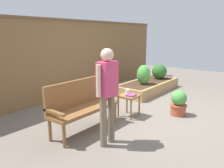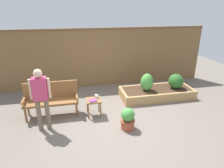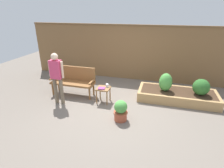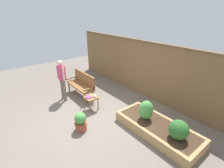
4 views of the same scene
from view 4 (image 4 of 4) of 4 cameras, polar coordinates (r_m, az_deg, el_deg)
The scene contains 11 objects.
ground_plane at distance 5.55m, azimuth -7.73°, elevation -11.31°, with size 14.00×14.00×0.00m, color #70665B.
fence_back at distance 6.59m, azimuth 11.39°, elevation 4.93°, with size 8.40×0.14×2.16m.
garden_bench at distance 6.73m, azimuth -10.15°, elevation 0.43°, with size 1.44×0.48×0.94m.
side_table at distance 5.77m, azimuth -7.10°, elevation -5.14°, with size 0.40×0.40×0.48m.
cup_on_table at distance 5.69m, azimuth -5.81°, elevation -4.05°, with size 0.13×0.09×0.10m.
book_on_table at distance 5.71m, azimuth -7.95°, elevation -4.42°, with size 0.20×0.17×0.03m, color #7F3875.
potted_boxwood at distance 4.95m, azimuth -10.64°, elevation -12.39°, with size 0.37×0.37×0.56m.
raised_planter_bed at distance 5.00m, azimuth 15.11°, elevation -14.44°, with size 2.40×1.00×0.30m.
shrub_near_bench at distance 4.89m, azimuth 11.51°, elevation -8.69°, with size 0.40×0.40×0.57m.
shrub_far_corner at distance 4.47m, azimuth 21.74°, elevation -14.27°, with size 0.49×0.49×0.49m.
person_by_bench at distance 6.42m, azimuth -16.70°, elevation 2.36°, with size 0.47×0.20×1.56m.
Camera 4 is at (3.97, -2.24, 3.18)m, focal length 26.89 mm.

